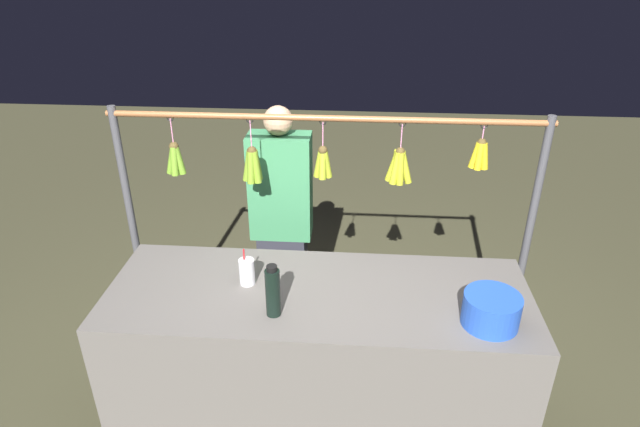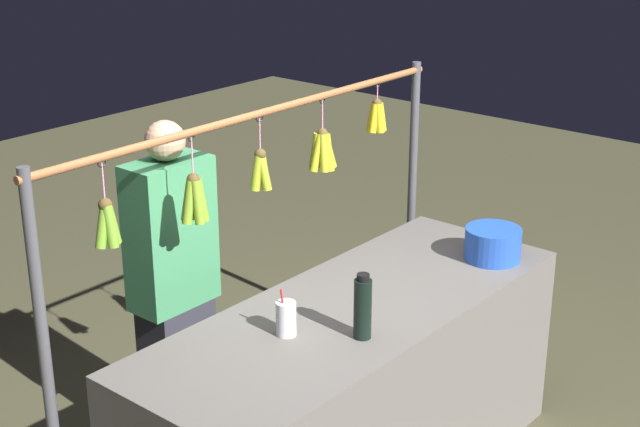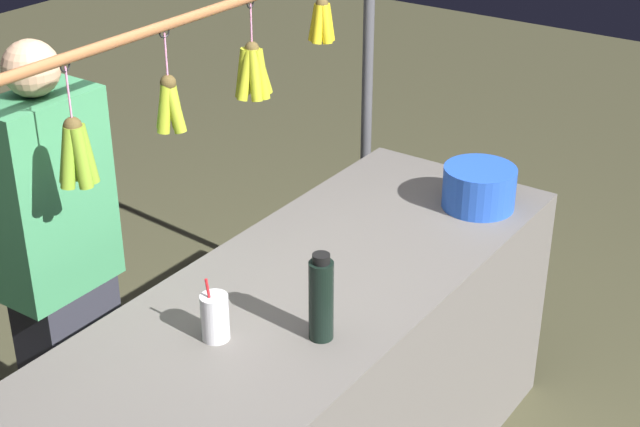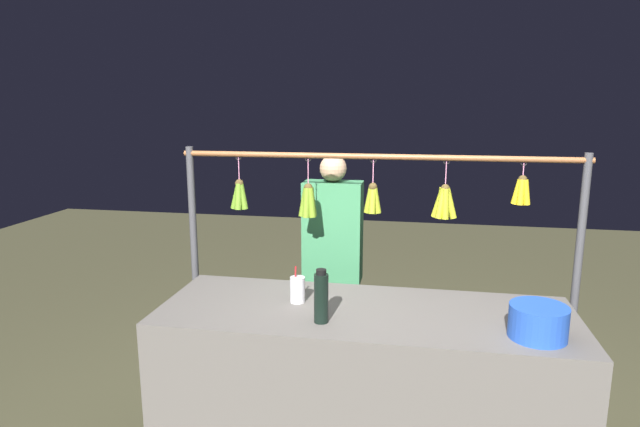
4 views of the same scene
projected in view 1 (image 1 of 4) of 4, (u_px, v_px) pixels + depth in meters
ground_plane at (318, 417)px, 3.03m from camera, size 12.00×12.00×0.00m
market_counter at (318, 359)px, 2.83m from camera, size 2.09×0.75×0.86m
display_rack at (325, 193)px, 2.93m from camera, size 2.31×0.13×1.63m
water_bottle at (273, 292)px, 2.42m from camera, size 0.07×0.07×0.26m
blue_bucket at (491, 310)px, 2.38m from camera, size 0.25×0.25×0.15m
drink_cup at (247, 272)px, 2.67m from camera, size 0.08×0.08×0.19m
vendor_person at (282, 229)px, 3.37m from camera, size 0.37×0.20×1.57m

